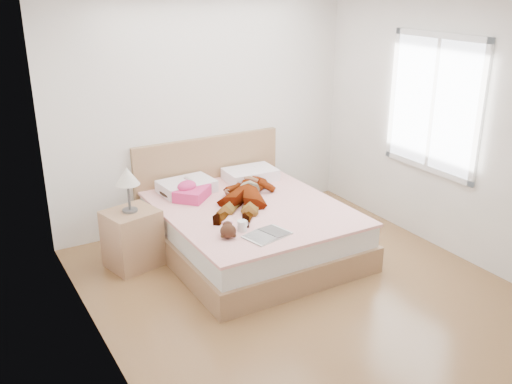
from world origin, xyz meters
The scene contains 11 objects.
ground centered at (0.00, 0.00, 0.00)m, with size 4.00×4.00×0.00m, color #533219.
woman centered at (0.08, 1.17, 0.61)m, with size 0.57×1.52×0.21m, color silver.
hair centered at (-0.49, 1.62, 0.55)m, with size 0.42×0.52×0.08m, color black.
phone centered at (-0.42, 1.57, 0.69)m, with size 0.05×0.10×0.01m, color silver.
room_shell centered at (1.77, 0.30, 1.50)m, with size 4.00×4.00×4.00m.
bed centered at (0.00, 1.04, 0.28)m, with size 1.80×2.08×1.00m.
towel centered at (-0.44, 1.46, 0.59)m, with size 0.48×0.47×0.20m.
magazine centered at (-0.22, 0.26, 0.52)m, with size 0.46×0.36×0.02m.
coffee_mug centered at (-0.37, 0.47, 0.56)m, with size 0.14×0.11×0.10m.
plush_toy centered at (-0.54, 0.42, 0.58)m, with size 0.20×0.25×0.12m.
nightstand centered at (-1.17, 1.27, 0.34)m, with size 0.57×0.53×1.03m.
Camera 1 is at (-2.67, -3.76, 2.72)m, focal length 40.00 mm.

